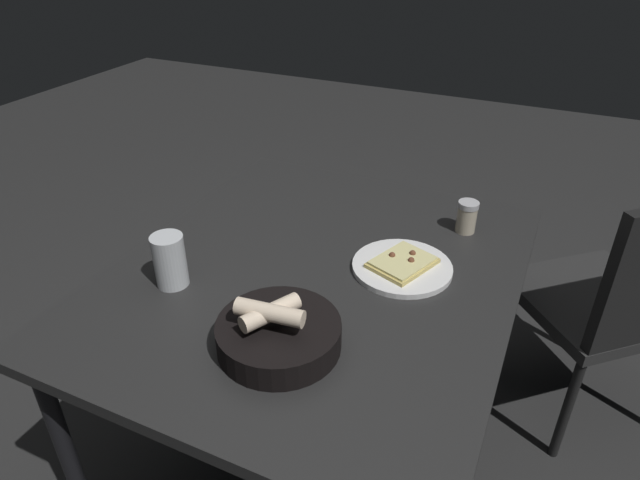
{
  "coord_description": "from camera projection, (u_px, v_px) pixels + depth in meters",
  "views": [
    {
      "loc": [
        -1.02,
        -0.49,
        1.51
      ],
      "look_at": [
        0.03,
        -0.0,
        0.81
      ],
      "focal_mm": 31.27,
      "sensor_mm": 36.0,
      "label": 1
    }
  ],
  "objects": [
    {
      "name": "ground",
      "position": [
        316.0,
        462.0,
        1.75
      ],
      "size": [
        8.0,
        8.0,
        0.0
      ],
      "primitive_type": "plane",
      "color": "#262626"
    },
    {
      "name": "chair_near",
      "position": [
        621.0,
        297.0,
        1.65
      ],
      "size": [
        0.62,
        0.62,
        0.88
      ],
      "color": "#282828",
      "rests_on": "ground"
    },
    {
      "name": "pepper_shaker",
      "position": [
        467.0,
        218.0,
        1.51
      ],
      "size": [
        0.06,
        0.06,
        0.09
      ],
      "color": "#BFB299",
      "rests_on": "dining_table"
    },
    {
      "name": "bread_basket",
      "position": [
        279.0,
        333.0,
        1.12
      ],
      "size": [
        0.25,
        0.25,
        0.12
      ],
      "color": "black",
      "rests_on": "dining_table"
    },
    {
      "name": "dining_table",
      "position": [
        315.0,
        290.0,
        1.4
      ],
      "size": [
        1.11,
        0.95,
        0.73
      ],
      "color": "black",
      "rests_on": "ground"
    },
    {
      "name": "beer_glass",
      "position": [
        170.0,
        264.0,
        1.29
      ],
      "size": [
        0.08,
        0.08,
        0.13
      ],
      "color": "silver",
      "rests_on": "dining_table"
    },
    {
      "name": "pizza_plate",
      "position": [
        402.0,
        266.0,
        1.37
      ],
      "size": [
        0.25,
        0.25,
        0.04
      ],
      "color": "white",
      "rests_on": "dining_table"
    }
  ]
}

